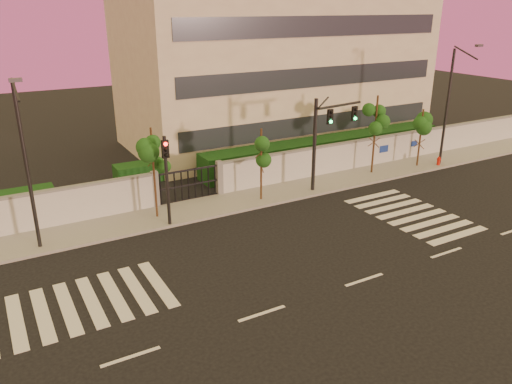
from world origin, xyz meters
TOP-DOWN VIEW (x-y plane):
  - ground at (0.00, 0.00)m, footprint 120.00×120.00m
  - sidewalk at (0.00, 10.50)m, footprint 60.00×3.00m
  - perimeter_wall at (0.10, 12.00)m, footprint 60.00×0.36m
  - hedge_row at (1.17, 14.74)m, footprint 41.00×4.25m
  - institutional_building at (9.00, 21.99)m, footprint 24.40×12.40m
  - road_markings at (-1.58, 3.76)m, footprint 57.00×7.62m
  - street_tree_c at (-5.46, 10.51)m, footprint 1.37×1.09m
  - street_tree_d at (0.75, 9.99)m, footprint 1.48×1.17m
  - street_tree_e at (9.86, 10.62)m, footprint 1.62×1.29m
  - street_tree_f at (13.75, 10.20)m, footprint 1.52×1.21m
  - traffic_signal_main at (5.02, 9.74)m, footprint 3.66×0.67m
  - traffic_signal_secondary at (-5.23, 9.18)m, footprint 0.38×0.35m
  - streetlight_west at (-11.51, 9.61)m, footprint 0.49×1.98m
  - streetlight_east at (15.53, 9.58)m, footprint 0.51×2.06m
  - fire_hydrant at (15.12, 9.50)m, footprint 0.30×0.29m

SIDE VIEW (x-z plane):
  - ground at x=0.00m, z-range 0.00..0.00m
  - road_markings at x=-1.58m, z-range 0.00..0.02m
  - sidewalk at x=0.00m, z-range 0.00..0.15m
  - fire_hydrant at x=15.12m, z-range 0.00..0.77m
  - hedge_row at x=1.17m, z-range -0.08..1.72m
  - perimeter_wall at x=0.10m, z-range -0.03..2.17m
  - street_tree_f at x=13.75m, z-range 0.99..5.17m
  - traffic_signal_secondary at x=-5.23m, z-range 0.65..5.51m
  - street_tree_d at x=0.75m, z-range 1.04..5.42m
  - traffic_signal_main at x=5.02m, z-range 0.77..6.56m
  - street_tree_c at x=-5.46m, z-range 1.19..6.24m
  - street_tree_e at x=9.86m, z-range 1.27..6.66m
  - streetlight_west at x=-11.51m, z-range 0.33..8.54m
  - streetlight_east at x=15.53m, z-range 0.35..8.89m
  - institutional_building at x=9.00m, z-range 0.03..12.28m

